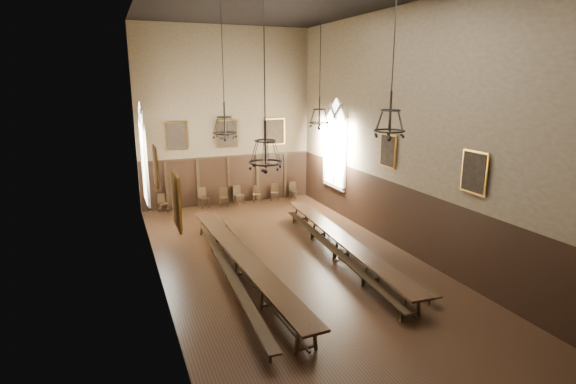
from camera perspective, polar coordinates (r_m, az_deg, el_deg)
floor at (r=16.10m, az=0.74°, el=-9.35°), size 9.00×18.00×0.02m
wall_back at (r=23.42m, az=-7.83°, el=9.32°), size 9.00×0.02×9.00m
wall_front at (r=7.57m, az=28.08°, el=-2.10°), size 9.00×0.02×9.00m
wall_left at (r=13.81m, az=-16.83°, el=5.61°), size 0.02×18.00×9.00m
wall_right at (r=17.13m, az=14.98°, el=7.27°), size 0.02×18.00×9.00m
wainscot_panelling at (r=15.64m, az=0.76°, el=-5.11°), size 9.00×18.00×2.50m
table_left at (r=15.13m, az=-5.78°, el=-9.30°), size 1.20×10.42×0.81m
table_right at (r=16.77m, az=6.86°, el=-6.97°), size 1.41×10.17×0.79m
bench_left_outer at (r=15.21m, az=-7.90°, el=-9.65°), size 0.74×10.67×0.48m
bench_left_inner at (r=15.78m, az=-4.27°, el=-8.73°), size 0.65×9.94×0.45m
bench_right_inner at (r=16.53m, az=5.83°, el=-7.68°), size 0.92×9.83×0.44m
bench_right_outer at (r=17.19m, az=8.49°, el=-6.96°), size 0.33×9.26×0.42m
chair_0 at (r=23.07m, az=-15.62°, el=-1.82°), size 0.50×0.50×0.92m
chair_2 at (r=23.44m, az=-10.67°, el=-1.19°), size 0.57×0.57×1.04m
chair_3 at (r=23.55m, az=-8.19°, el=-1.08°), size 0.52×0.52×0.96m
chair_4 at (r=23.85m, az=-6.30°, el=-0.79°), size 0.53×0.53×1.00m
chair_5 at (r=24.13m, az=-4.00°, el=-0.66°), size 0.44×0.44×0.88m
chair_6 at (r=24.39m, az=-1.71°, el=-0.44°), size 0.52×0.52×0.92m
chair_7 at (r=24.74m, az=0.62°, el=-0.23°), size 0.50×0.50×0.91m
chandelier_back_left at (r=16.91m, az=-8.03°, el=8.40°), size 0.91×0.91×4.70m
chandelier_back_right at (r=17.95m, az=4.00°, el=9.69°), size 0.83×0.83×4.42m
chandelier_front_left at (r=12.17m, az=-2.88°, el=5.19°), size 0.91×0.91×4.96m
chandelier_front_right at (r=13.76m, az=12.81°, el=8.68°), size 0.94×0.94×4.25m
portrait_back_0 at (r=22.88m, az=-14.05°, el=6.91°), size 1.10×0.12×1.40m
portrait_back_1 at (r=23.37m, az=-7.68°, el=7.35°), size 1.10×0.12×1.40m
portrait_back_2 at (r=24.14m, az=-1.64°, el=7.68°), size 1.10×0.12×1.40m
portrait_left_0 at (r=14.93m, az=-16.49°, el=3.12°), size 0.12×1.00×1.30m
portrait_left_1 at (r=10.56m, az=-14.01°, el=-1.11°), size 0.12×1.00×1.30m
portrait_right_0 at (r=17.96m, az=12.59°, el=5.13°), size 0.12×1.00×1.30m
portrait_right_1 at (r=14.53m, az=22.57°, el=2.32°), size 0.12×1.00×1.30m
window_right at (r=21.85m, az=6.00°, el=6.14°), size 0.20×2.20×4.60m
window_left at (r=19.40m, az=-17.93°, el=4.53°), size 0.20×2.20×4.60m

